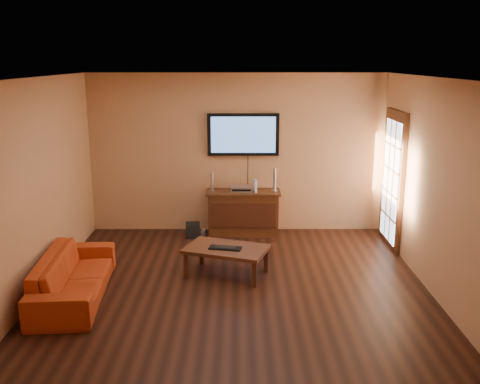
{
  "coord_description": "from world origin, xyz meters",
  "views": [
    {
      "loc": [
        0.05,
        -6.48,
        2.92
      ],
      "look_at": [
        0.06,
        0.8,
        1.1
      ],
      "focal_mm": 40.0,
      "sensor_mm": 36.0,
      "label": 1
    }
  ],
  "objects_px": {
    "speaker_left": "(212,182)",
    "keyboard": "(225,248)",
    "media_console": "(243,212)",
    "game_console": "(255,186)",
    "av_receiver": "(242,189)",
    "speaker_right": "(274,181)",
    "subwoofer": "(193,230)",
    "coffee_table": "(226,251)",
    "sofa": "(73,269)",
    "television": "(243,135)",
    "bottle": "(203,235)"
  },
  "relations": [
    {
      "from": "coffee_table",
      "to": "keyboard",
      "type": "distance_m",
      "value": 0.08
    },
    {
      "from": "coffee_table",
      "to": "subwoofer",
      "type": "relative_size",
      "value": 5.34
    },
    {
      "from": "speaker_right",
      "to": "television",
      "type": "bearing_deg",
      "value": 162.04
    },
    {
      "from": "television",
      "to": "av_receiver",
      "type": "bearing_deg",
      "value": -98.84
    },
    {
      "from": "game_console",
      "to": "bottle",
      "type": "xyz_separation_m",
      "value": [
        -0.87,
        -0.35,
        -0.75
      ]
    },
    {
      "from": "speaker_right",
      "to": "av_receiver",
      "type": "distance_m",
      "value": 0.57
    },
    {
      "from": "game_console",
      "to": "keyboard",
      "type": "xyz_separation_m",
      "value": [
        -0.46,
        -1.81,
        -0.45
      ]
    },
    {
      "from": "television",
      "to": "keyboard",
      "type": "height_order",
      "value": "television"
    },
    {
      "from": "keyboard",
      "to": "media_console",
      "type": "bearing_deg",
      "value": 81.96
    },
    {
      "from": "coffee_table",
      "to": "speaker_left",
      "type": "height_order",
      "value": "speaker_left"
    },
    {
      "from": "media_console",
      "to": "coffee_table",
      "type": "height_order",
      "value": "media_console"
    },
    {
      "from": "av_receiver",
      "to": "speaker_left",
      "type": "bearing_deg",
      "value": -178.39
    },
    {
      "from": "media_console",
      "to": "game_console",
      "type": "relative_size",
      "value": 6.1
    },
    {
      "from": "speaker_left",
      "to": "bottle",
      "type": "bearing_deg",
      "value": -110.09
    },
    {
      "from": "coffee_table",
      "to": "keyboard",
      "type": "relative_size",
      "value": 2.71
    },
    {
      "from": "media_console",
      "to": "av_receiver",
      "type": "relative_size",
      "value": 3.42
    },
    {
      "from": "television",
      "to": "speaker_right",
      "type": "relative_size",
      "value": 3.14
    },
    {
      "from": "keyboard",
      "to": "av_receiver",
      "type": "bearing_deg",
      "value": 82.89
    },
    {
      "from": "av_receiver",
      "to": "bottle",
      "type": "bearing_deg",
      "value": -147.95
    },
    {
      "from": "speaker_left",
      "to": "keyboard",
      "type": "bearing_deg",
      "value": -81.75
    },
    {
      "from": "media_console",
      "to": "television",
      "type": "xyz_separation_m",
      "value": [
        -0.0,
        0.2,
        1.3
      ]
    },
    {
      "from": "speaker_left",
      "to": "keyboard",
      "type": "relative_size",
      "value": 0.7
    },
    {
      "from": "av_receiver",
      "to": "keyboard",
      "type": "height_order",
      "value": "av_receiver"
    },
    {
      "from": "speaker_left",
      "to": "subwoofer",
      "type": "relative_size",
      "value": 1.38
    },
    {
      "from": "speaker_right",
      "to": "subwoofer",
      "type": "relative_size",
      "value": 1.63
    },
    {
      "from": "subwoofer",
      "to": "bottle",
      "type": "height_order",
      "value": "subwoofer"
    },
    {
      "from": "television",
      "to": "speaker_left",
      "type": "xyz_separation_m",
      "value": [
        -0.53,
        -0.19,
        -0.78
      ]
    },
    {
      "from": "coffee_table",
      "to": "speaker_left",
      "type": "relative_size",
      "value": 3.88
    },
    {
      "from": "media_console",
      "to": "coffee_table",
      "type": "distance_m",
      "value": 1.81
    },
    {
      "from": "sofa",
      "to": "speaker_left",
      "type": "xyz_separation_m",
      "value": [
        1.61,
        2.52,
        0.53
      ]
    },
    {
      "from": "sofa",
      "to": "speaker_left",
      "type": "bearing_deg",
      "value": -37.24
    },
    {
      "from": "speaker_left",
      "to": "media_console",
      "type": "bearing_deg",
      "value": -0.95
    },
    {
      "from": "bottle",
      "to": "television",
      "type": "bearing_deg",
      "value": 40.53
    },
    {
      "from": "subwoofer",
      "to": "sofa",
      "type": "bearing_deg",
      "value": -124.03
    },
    {
      "from": "media_console",
      "to": "keyboard",
      "type": "bearing_deg",
      "value": -98.04
    },
    {
      "from": "coffee_table",
      "to": "speaker_left",
      "type": "bearing_deg",
      "value": 98.84
    },
    {
      "from": "speaker_right",
      "to": "coffee_table",
      "type": "bearing_deg",
      "value": -113.08
    },
    {
      "from": "media_console",
      "to": "television",
      "type": "relative_size",
      "value": 1.03
    },
    {
      "from": "television",
      "to": "coffee_table",
      "type": "distance_m",
      "value": 2.41
    },
    {
      "from": "television",
      "to": "speaker_left",
      "type": "relative_size",
      "value": 3.72
    },
    {
      "from": "media_console",
      "to": "speaker_left",
      "type": "relative_size",
      "value": 3.84
    },
    {
      "from": "speaker_left",
      "to": "bottle",
      "type": "height_order",
      "value": "speaker_left"
    },
    {
      "from": "sofa",
      "to": "keyboard",
      "type": "height_order",
      "value": "sofa"
    },
    {
      "from": "subwoofer",
      "to": "bottle",
      "type": "relative_size",
      "value": 1.12
    },
    {
      "from": "av_receiver",
      "to": "bottle",
      "type": "xyz_separation_m",
      "value": [
        -0.64,
        -0.39,
        -0.69
      ]
    },
    {
      "from": "speaker_left",
      "to": "game_console",
      "type": "bearing_deg",
      "value": -2.67
    },
    {
      "from": "sofa",
      "to": "keyboard",
      "type": "distance_m",
      "value": 2.0
    },
    {
      "from": "coffee_table",
      "to": "av_receiver",
      "type": "xyz_separation_m",
      "value": [
        0.22,
        1.8,
        0.45
      ]
    },
    {
      "from": "media_console",
      "to": "speaker_right",
      "type": "bearing_deg",
      "value": 2.94
    },
    {
      "from": "bottle",
      "to": "keyboard",
      "type": "relative_size",
      "value": 0.46
    }
  ]
}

